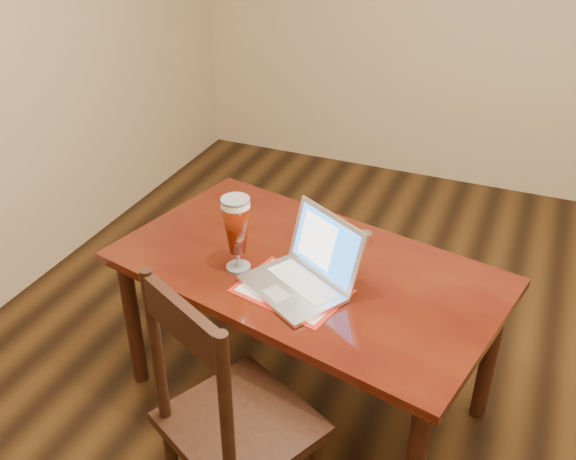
% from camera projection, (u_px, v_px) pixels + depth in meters
% --- Properties ---
extents(ground, '(5.00, 5.00, 0.00)m').
position_uv_depth(ground, '(418.00, 449.00, 2.60)').
color(ground, black).
rests_on(ground, ground).
extents(dining_table, '(1.63, 1.14, 1.00)m').
position_uv_depth(dining_table, '(303.00, 281.00, 2.52)').
color(dining_table, '#4A1809').
rests_on(dining_table, ground).
extents(dining_chair, '(0.60, 0.59, 1.07)m').
position_uv_depth(dining_chair, '(231.00, 423.00, 2.07)').
color(dining_chair, black).
rests_on(dining_chair, ground).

